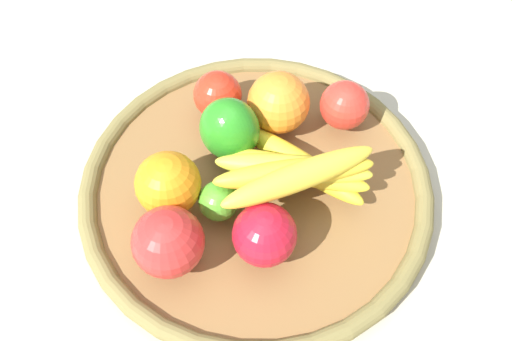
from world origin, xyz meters
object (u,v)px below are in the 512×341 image
(lime_0, at_px, (249,178))
(bell_pepper, at_px, (230,129))
(apple_3, at_px, (344,105))
(apple_2, at_px, (168,242))
(orange_0, at_px, (281,103))
(apple_0, at_px, (265,235))
(apple_1, at_px, (218,95))
(lime_1, at_px, (218,201))
(banana_bunch, at_px, (296,170))
(orange_1, at_px, (168,184))

(lime_0, bearing_deg, bell_pepper, -50.10)
(apple_3, bearing_deg, lime_0, 58.58)
(apple_3, relative_size, apple_2, 0.81)
(bell_pepper, bearing_deg, apple_2, 90.18)
(orange_0, xyz_separation_m, apple_0, (-0.03, 0.19, -0.00))
(apple_1, relative_size, lime_1, 1.35)
(orange_0, bearing_deg, apple_3, -159.93)
(orange_0, bearing_deg, apple_2, 74.72)
(apple_3, relative_size, banana_bunch, 0.34)
(apple_0, bearing_deg, apple_3, -101.47)
(orange_1, xyz_separation_m, orange_0, (-0.09, -0.16, 0.00))
(apple_2, distance_m, banana_bunch, 0.17)
(orange_1, distance_m, banana_bunch, 0.15)
(banana_bunch, bearing_deg, orange_1, 23.27)
(apple_2, bearing_deg, apple_1, -84.01)
(apple_1, relative_size, banana_bunch, 0.34)
(orange_1, height_order, lime_1, orange_1)
(banana_bunch, relative_size, apple_0, 2.62)
(orange_1, relative_size, orange_0, 0.96)
(apple_3, relative_size, apple_0, 0.89)
(orange_1, distance_m, bell_pepper, 0.10)
(banana_bunch, relative_size, bell_pepper, 2.18)
(orange_1, distance_m, apple_0, 0.13)
(bell_pepper, bearing_deg, lime_1, 105.28)
(orange_0, relative_size, banana_bunch, 0.43)
(lime_1, height_order, bell_pepper, bell_pepper)
(orange_1, height_order, banana_bunch, banana_bunch)
(banana_bunch, bearing_deg, apple_0, 82.52)
(apple_3, height_order, apple_2, apple_2)
(apple_3, xyz_separation_m, bell_pepper, (0.13, 0.09, 0.01))
(lime_0, distance_m, apple_2, 0.13)
(apple_0, distance_m, bell_pepper, 0.15)
(orange_1, bearing_deg, apple_3, -132.34)
(lime_0, relative_size, apple_3, 0.70)
(apple_3, relative_size, bell_pepper, 0.74)
(apple_2, height_order, lime_1, apple_2)
(apple_2, bearing_deg, apple_0, -156.71)
(orange_1, bearing_deg, apple_1, -92.22)
(lime_0, distance_m, bell_pepper, 0.07)
(bell_pepper, bearing_deg, apple_0, 128.63)
(apple_0, relative_size, lime_1, 1.51)
(lime_0, height_order, bell_pepper, bell_pepper)
(orange_0, xyz_separation_m, bell_pepper, (0.05, 0.06, 0.00))
(apple_0, bearing_deg, apple_1, -56.70)
(orange_0, height_order, apple_2, orange_0)
(orange_0, height_order, apple_3, orange_0)
(apple_1, distance_m, bell_pepper, 0.07)
(bell_pepper, bearing_deg, lime_0, 134.78)
(apple_0, xyz_separation_m, lime_1, (0.07, -0.03, -0.01))
(orange_0, height_order, lime_1, orange_0)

